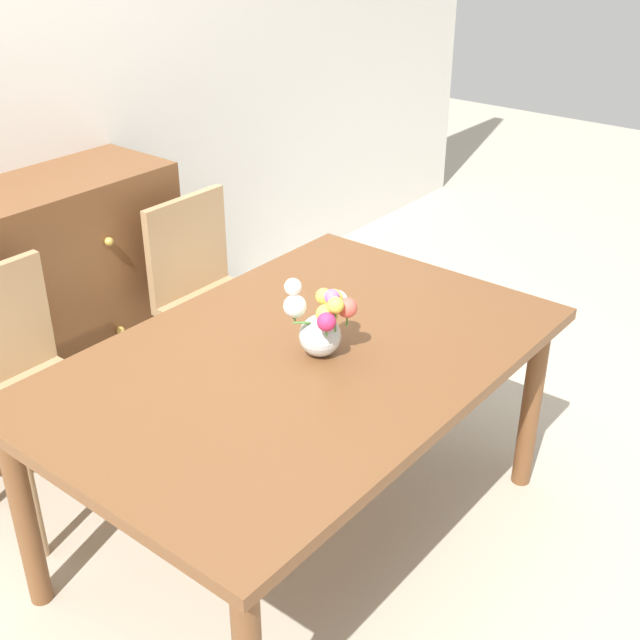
% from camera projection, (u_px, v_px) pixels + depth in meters
% --- Properties ---
extents(ground_plane, '(12.00, 12.00, 0.00)m').
position_uv_depth(ground_plane, '(303.00, 534.00, 2.89)').
color(ground_plane, '#B7AD99').
extents(dining_table, '(1.66, 1.09, 0.74)m').
position_uv_depth(dining_table, '(301.00, 376.00, 2.58)').
color(dining_table, brown).
rests_on(dining_table, ground_plane).
extents(chair_left, '(0.42, 0.42, 0.90)m').
position_uv_depth(chair_left, '(20.00, 378.00, 2.83)').
color(chair_left, tan).
rests_on(chair_left, ground_plane).
extents(chair_right, '(0.42, 0.42, 0.90)m').
position_uv_depth(chair_right, '(208.00, 289.00, 3.44)').
color(chair_right, tan).
rests_on(chair_right, ground_plane).
extents(dresser, '(1.40, 0.47, 1.00)m').
position_uv_depth(dresser, '(20.00, 315.00, 3.28)').
color(dresser, brown).
rests_on(dresser, ground_plane).
extents(flower_vase, '(0.22, 0.21, 0.25)m').
position_uv_depth(flower_vase, '(322.00, 320.00, 2.49)').
color(flower_vase, silver).
rests_on(flower_vase, dining_table).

